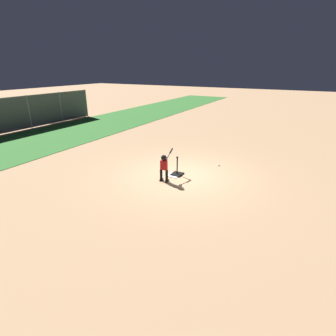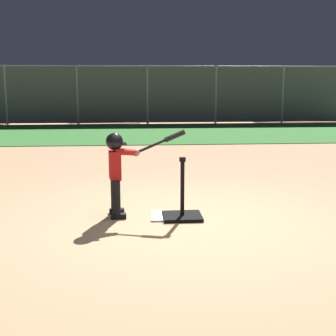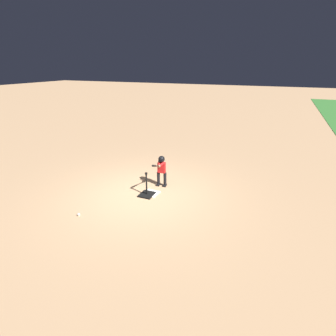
{
  "view_description": "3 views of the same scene",
  "coord_description": "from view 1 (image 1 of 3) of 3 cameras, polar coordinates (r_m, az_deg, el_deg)",
  "views": [
    {
      "loc": [
        -8.5,
        -4.1,
        3.95
      ],
      "look_at": [
        -0.81,
        0.11,
        0.55
      ],
      "focal_mm": 28.0,
      "sensor_mm": 36.0,
      "label": 1
    },
    {
      "loc": [
        -0.61,
        -5.24,
        1.62
      ],
      "look_at": [
        -0.19,
        0.13,
        0.62
      ],
      "focal_mm": 50.0,
      "sensor_mm": 36.0,
      "label": 2
    },
    {
      "loc": [
        6.24,
        3.47,
        3.71
      ],
      "look_at": [
        -0.8,
        0.51,
        0.65
      ],
      "focal_mm": 28.0,
      "sensor_mm": 36.0,
      "label": 3
    }
  ],
  "objects": [
    {
      "name": "batting_tee",
      "position": [
        10.24,
        1.99,
        -0.95
      ],
      "size": [
        0.46,
        0.42,
        0.74
      ],
      "color": "black",
      "rests_on": "ground_plane"
    },
    {
      "name": "ground_plane",
      "position": [
        10.23,
        2.74,
        -1.55
      ],
      "size": [
        90.0,
        90.0,
        0.0
      ],
      "primitive_type": "plane",
      "color": "tan"
    },
    {
      "name": "baseball",
      "position": [
        11.37,
        10.97,
        0.65
      ],
      "size": [
        0.07,
        0.07,
        0.07
      ],
      "primitive_type": "sphere",
      "color": "white",
      "rests_on": "ground_plane"
    },
    {
      "name": "grass_outfield_strip",
      "position": [
        16.43,
        -28.25,
        4.75
      ],
      "size": [
        56.0,
        5.62,
        0.02
      ],
      "primitive_type": "cube",
      "color": "#33702D",
      "rests_on": "ground_plane"
    },
    {
      "name": "bleachers_left_center",
      "position": [
        23.75,
        -22.55,
        11.68
      ],
      "size": [
        3.7,
        2.61,
        1.37
      ],
      "color": "#ADAFB7",
      "rests_on": "ground_plane"
    },
    {
      "name": "home_plate",
      "position": [
        10.17,
        1.27,
        -1.6
      ],
      "size": [
        0.46,
        0.46,
        0.02
      ],
      "primitive_type": "cube",
      "rotation": [
        0.0,
        0.0,
        -0.06
      ],
      "color": "white",
      "rests_on": "ground_plane"
    },
    {
      "name": "batter_child",
      "position": [
        9.48,
        -0.81,
        0.76
      ],
      "size": [
        0.96,
        0.33,
        1.04
      ],
      "color": "black",
      "rests_on": "ground_plane"
    }
  ]
}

